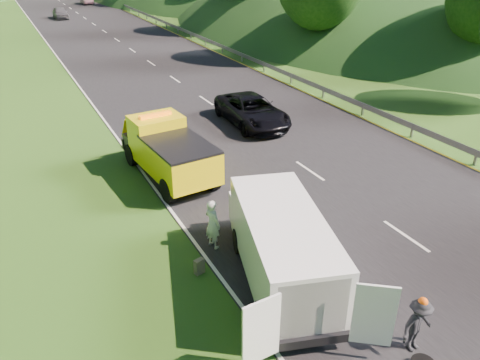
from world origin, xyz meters
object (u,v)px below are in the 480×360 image
child (256,234)px  suitcase (199,266)px  passing_suv (252,124)px  white_van (281,244)px  tow_truck (168,150)px  woman (213,246)px  worker (412,349)px

child → suitcase: 2.94m
child → passing_suv: passing_suv is taller
white_van → child: bearing=93.3°
suitcase → passing_suv: (7.95, 11.20, -0.26)m
tow_truck → passing_suv: (6.46, 4.18, -1.28)m
woman → worker: bearing=-174.0°
woman → passing_suv: woman is taller
suitcase → passing_suv: 13.74m
worker → tow_truck: bearing=94.9°
tow_truck → suitcase: bearing=-106.8°
woman → child: size_ratio=1.81×
white_van → woman: 3.14m
worker → passing_suv: size_ratio=0.27×
worker → child: bearing=93.5°
suitcase → child: bearing=22.8°
white_van → worker: size_ratio=4.65×
woman → suitcase: bearing=122.2°
worker → suitcase: (-3.72, 5.40, 0.26)m
white_van → woman: (-1.09, 2.60, -1.37)m
child → passing_suv: 11.35m
white_van → passing_suv: bearing=81.8°
white_van → suitcase: bearing=161.4°
suitcase → worker: bearing=-55.4°
white_van → worker: 4.47m
tow_truck → child: 6.14m
tow_truck → woman: tow_truck is taller
white_van → passing_suv: (5.86, 12.67, -1.37)m
worker → suitcase: worker is taller
woman → passing_suv: size_ratio=0.31×
white_van → passing_suv: size_ratio=1.27×
white_van → child: (0.61, 2.60, -1.37)m
tow_truck → white_van: bearing=-90.8°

